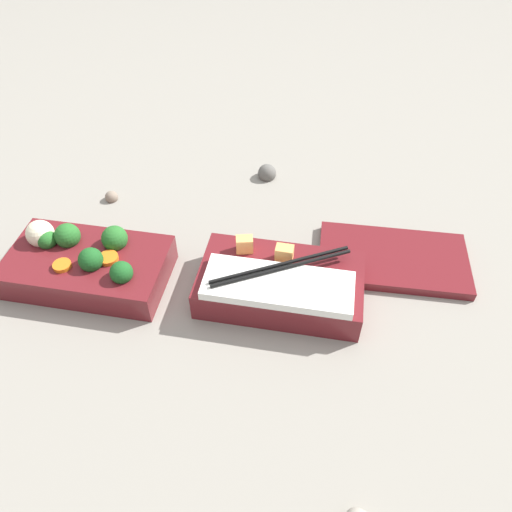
% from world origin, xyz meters
% --- Properties ---
extents(ground_plane, '(3.00, 3.00, 0.00)m').
position_xyz_m(ground_plane, '(0.00, 0.00, 0.00)').
color(ground_plane, gray).
extents(bento_tray_vegetable, '(0.22, 0.12, 0.07)m').
position_xyz_m(bento_tray_vegetable, '(-0.13, 0.01, 0.03)').
color(bento_tray_vegetable, maroon).
rests_on(bento_tray_vegetable, ground_plane).
extents(bento_tray_rice, '(0.22, 0.12, 0.07)m').
position_xyz_m(bento_tray_rice, '(0.13, 0.01, 0.03)').
color(bento_tray_rice, maroon).
rests_on(bento_tray_rice, ground_plane).
extents(bento_lid, '(0.22, 0.13, 0.01)m').
position_xyz_m(bento_lid, '(0.29, 0.10, 0.01)').
color(bento_lid, maroon).
rests_on(bento_lid, ground_plane).
extents(pebble_0, '(0.02, 0.02, 0.02)m').
position_xyz_m(pebble_0, '(-0.17, 0.17, 0.01)').
color(pebble_0, '#7A6B5B').
rests_on(pebble_0, ground_plane).
extents(pebble_2, '(0.03, 0.03, 0.03)m').
position_xyz_m(pebble_2, '(0.07, 0.28, 0.01)').
color(pebble_2, '#595651').
rests_on(pebble_2, ground_plane).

